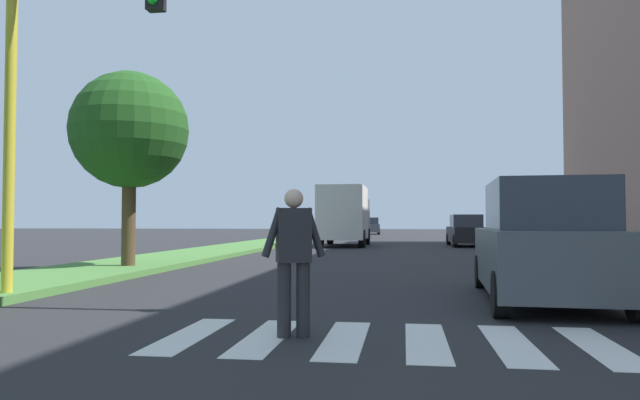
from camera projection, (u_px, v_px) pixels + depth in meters
name	position (u px, v px, depth m)	size (l,w,h in m)	color
ground_plane	(400.00, 249.00, 28.14)	(140.00, 140.00, 0.00)	#262628
crosswalk	(385.00, 340.00, 6.54)	(4.95, 2.20, 0.01)	silver
median_strip	(236.00, 248.00, 27.22)	(3.07, 64.00, 0.15)	#477A38
tree_mid	(130.00, 131.00, 15.72)	(3.10, 3.10, 5.15)	#4C3823
sidewalk_right	(588.00, 250.00, 25.05)	(3.00, 64.00, 0.15)	#9E9991
traffic_light_gantry	(152.00, 33.00, 9.48)	(8.51, 0.30, 6.00)	gold
pedestrian_performer	(294.00, 255.00, 6.75)	(0.73, 0.36, 1.69)	#262628
suv_crossing	(544.00, 245.00, 9.68)	(2.20, 4.70, 1.97)	#474C51
sedan_midblock	(467.00, 231.00, 31.15)	(1.86, 4.43, 1.66)	black
sedan_distant	(355.00, 228.00, 45.07)	(1.98, 4.11, 1.73)	#474C51
sedan_far_horizon	(371.00, 226.00, 59.27)	(2.04, 4.34, 1.67)	#474C51
truck_box_delivery	(345.00, 215.00, 31.35)	(2.40, 6.20, 3.10)	#474C51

